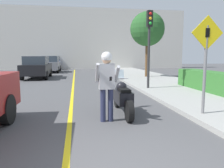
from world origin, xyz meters
The scene contains 11 objects.
road_center_line centered at (-0.60, 6.00, 0.00)m, with size 0.12×36.00×0.01m.
building_backdrop centered at (0.00, 26.00, 3.84)m, with size 28.00×1.20×7.68m.
motorcycle centered at (0.93, 3.44, 0.49)m, with size 0.62×2.27×1.28m.
person_biker centered at (0.37, 2.74, 1.14)m, with size 0.59×0.49×1.83m.
crossing_sign centered at (3.03, 2.60, 1.73)m, with size 0.91×0.08×2.64m.
traffic_light centered at (3.09, 7.45, 2.72)m, with size 0.26×0.30×3.71m.
hedge_row centered at (5.60, 6.48, 0.57)m, with size 0.90×3.93×0.87m.
street_tree centered at (4.90, 13.19, 3.68)m, with size 2.55×2.55×4.84m.
parked_car_black centered at (-3.37, 14.57, 0.86)m, with size 1.88×4.20×1.68m.
parked_car_grey centered at (-3.03, 20.70, 0.86)m, with size 1.88×4.20×1.68m.
parked_car_blue centered at (-3.27, 26.33, 0.86)m, with size 1.88×4.20×1.68m.
Camera 1 is at (-0.41, -2.80, 1.73)m, focal length 35.00 mm.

